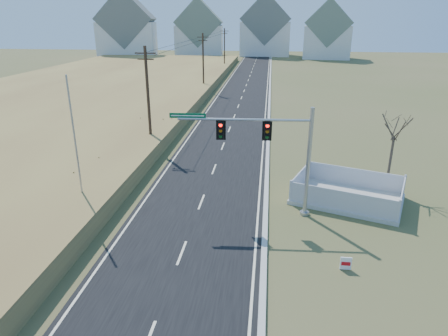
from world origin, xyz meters
TOP-DOWN VIEW (x-y plane):
  - ground at (0.00, 0.00)m, footprint 260.00×260.00m
  - road at (0.00, 50.00)m, footprint 8.00×180.00m
  - curb at (4.15, 50.00)m, footprint 0.30×180.00m
  - reed_marsh at (-24.00, 40.00)m, footprint 38.00×110.00m
  - utility_pole_near at (-6.50, 15.00)m, footprint 1.80×0.26m
  - utility_pole_mid at (-6.50, 45.00)m, footprint 1.80×0.26m
  - utility_pole_far at (-6.50, 75.00)m, footprint 1.80×0.26m
  - condo_nw at (-38.00, 100.00)m, footprint 17.69×13.38m
  - condo_nnw at (-18.00, 108.00)m, footprint 14.93×11.17m
  - condo_n at (2.00, 112.00)m, footprint 15.27×10.20m
  - condo_ne at (20.00, 104.00)m, footprint 14.12×10.51m
  - traffic_signal_mast at (4.67, 3.00)m, footprint 8.28×0.75m
  - fence_enclosure at (9.41, 5.37)m, footprint 7.84×6.59m
  - open_sign at (8.00, -2.48)m, footprint 0.53×0.07m
  - flagpole at (-7.00, 2.02)m, footprint 0.37×0.37m
  - bare_tree at (12.39, 7.43)m, footprint 2.15×2.15m

SIDE VIEW (x-z plane):
  - ground at x=0.00m, z-range 0.00..0.00m
  - road at x=0.00m, z-range 0.00..0.06m
  - curb at x=4.15m, z-range 0.00..0.18m
  - fence_enclosure at x=9.41m, z-range -0.47..1.06m
  - open_sign at x=8.00m, z-range 0.02..0.68m
  - reed_marsh at x=-24.00m, z-range 0.00..1.30m
  - flagpole at x=-7.00m, z-range -0.84..7.47m
  - traffic_signal_mast at x=4.67m, z-range 0.81..7.40m
  - bare_tree at x=12.39m, z-range 1.74..7.43m
  - utility_pole_near at x=-6.50m, z-range 0.18..9.18m
  - utility_pole_mid at x=-6.50m, z-range 0.18..9.18m
  - utility_pole_far at x=-6.50m, z-range 0.18..9.18m
  - condo_ne at x=20.00m, z-range -1.42..15.10m
  - condo_nnw at x=-18.00m, z-range -1.58..15.45m
  - condo_n at x=2.00m, z-range -1.66..16.88m
  - condo_nw at x=-38.00m, z-range -1.82..17.23m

